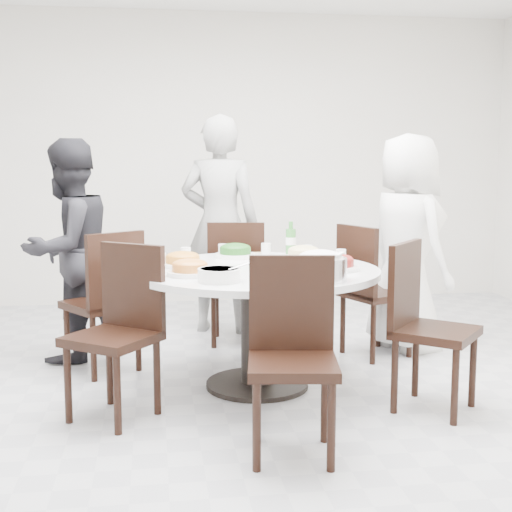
{
  "coord_description": "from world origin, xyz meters",
  "views": [
    {
      "loc": [
        -0.54,
        -3.99,
        1.43
      ],
      "look_at": [
        0.08,
        0.32,
        0.82
      ],
      "focal_mm": 50.0,
      "sensor_mm": 36.0,
      "label": 1
    }
  ],
  "objects": [
    {
      "name": "dining_table",
      "position": [
        0.08,
        0.27,
        0.38
      ],
      "size": [
        1.5,
        1.5,
        0.75
      ],
      "primitive_type": "cylinder",
      "color": "white",
      "rests_on": "floor"
    },
    {
      "name": "chair_nw",
      "position": [
        -0.9,
        0.76,
        0.47
      ],
      "size": [
        0.59,
        0.59,
        0.95
      ],
      "primitive_type": "cube",
      "rotation": [
        0.0,
        0.0,
        3.75
      ],
      "color": "black",
      "rests_on": "floor"
    },
    {
      "name": "floor",
      "position": [
        0.0,
        0.0,
        0.0
      ],
      "size": [
        6.0,
        6.0,
        0.01
      ],
      "primitive_type": "cube",
      "color": "#B1B1B6",
      "rests_on": "ground"
    },
    {
      "name": "chair_n",
      "position": [
        0.08,
        1.36,
        0.47
      ],
      "size": [
        0.48,
        0.48,
        0.95
      ],
      "primitive_type": "cube",
      "rotation": [
        0.0,
        0.0,
        2.99
      ],
      "color": "black",
      "rests_on": "floor"
    },
    {
      "name": "dish_greens",
      "position": [
        0.0,
        0.77,
        0.79
      ],
      "size": [
        0.27,
        0.27,
        0.07
      ],
      "primitive_type": "cylinder",
      "color": "white",
      "rests_on": "dining_table"
    },
    {
      "name": "chair_ne",
      "position": [
        1.03,
        0.86,
        0.47
      ],
      "size": [
        0.55,
        0.55,
        0.95
      ],
      "primitive_type": "cube",
      "rotation": [
        0.0,
        0.0,
        1.97
      ],
      "color": "black",
      "rests_on": "floor"
    },
    {
      "name": "soup_bowl",
      "position": [
        -0.19,
        -0.16,
        0.79
      ],
      "size": [
        0.24,
        0.24,
        0.07
      ],
      "primitive_type": "cylinder",
      "color": "white",
      "rests_on": "dining_table"
    },
    {
      "name": "wall_back",
      "position": [
        0.0,
        3.0,
        1.4
      ],
      "size": [
        6.0,
        0.01,
        2.8
      ],
      "primitive_type": "cube",
      "color": "silver",
      "rests_on": "ground"
    },
    {
      "name": "chair_sw",
      "position": [
        -0.78,
        -0.16,
        0.47
      ],
      "size": [
        0.59,
        0.59,
        0.95
      ],
      "primitive_type": "cube",
      "rotation": [
        0.0,
        0.0,
        5.64
      ],
      "color": "black",
      "rests_on": "floor"
    },
    {
      "name": "diner_middle",
      "position": [
        -0.01,
        1.74,
        0.88
      ],
      "size": [
        0.74,
        0.59,
        1.76
      ],
      "primitive_type": "imported",
      "rotation": [
        0.0,
        0.0,
        2.84
      ],
      "color": "black",
      "rests_on": "floor"
    },
    {
      "name": "beverage_bottle",
      "position": [
        0.39,
        0.78,
        0.87
      ],
      "size": [
        0.07,
        0.07,
        0.24
      ],
      "primitive_type": "cylinder",
      "color": "#317B31",
      "rests_on": "dining_table"
    },
    {
      "name": "diner_left",
      "position": [
        -1.14,
        1.08,
        0.78
      ],
      "size": [
        0.93,
        0.96,
        1.55
      ],
      "primitive_type": "imported",
      "rotation": [
        0.0,
        0.0,
        4.03
      ],
      "color": "black",
      "rests_on": "floor"
    },
    {
      "name": "dish_tofu",
      "position": [
        -0.34,
        0.07,
        0.78
      ],
      "size": [
        0.27,
        0.27,
        0.07
      ],
      "primitive_type": "cylinder",
      "color": "white",
      "rests_on": "dining_table"
    },
    {
      "name": "chair_s",
      "position": [
        0.1,
        -0.79,
        0.47
      ],
      "size": [
        0.48,
        0.48,
        0.95
      ],
      "primitive_type": "cube",
      "rotation": [
        0.0,
        0.0,
        6.13
      ],
      "color": "black",
      "rests_on": "floor"
    },
    {
      "name": "dish_redbrown",
      "position": [
        0.53,
        0.14,
        0.79
      ],
      "size": [
        0.31,
        0.31,
        0.08
      ],
      "primitive_type": "cylinder",
      "color": "white",
      "rests_on": "dining_table"
    },
    {
      "name": "chopsticks",
      "position": [
        0.11,
        0.91,
        0.76
      ],
      "size": [
        0.24,
        0.04,
        0.01
      ],
      "primitive_type": null,
      "color": "tan",
      "rests_on": "dining_table"
    },
    {
      "name": "dish_pale",
      "position": [
        0.44,
        0.59,
        0.79
      ],
      "size": [
        0.27,
        0.27,
        0.07
      ],
      "primitive_type": "cylinder",
      "color": "white",
      "rests_on": "dining_table"
    },
    {
      "name": "dish_orange",
      "position": [
        -0.37,
        0.4,
        0.79
      ],
      "size": [
        0.27,
        0.27,
        0.07
      ],
      "primitive_type": "cylinder",
      "color": "white",
      "rests_on": "dining_table"
    },
    {
      "name": "diner_right",
      "position": [
        1.3,
        0.99,
        0.8
      ],
      "size": [
        0.73,
        0.9,
        1.6
      ],
      "primitive_type": "imported",
      "rotation": [
        0.0,
        0.0,
        1.9
      ],
      "color": "white",
      "rests_on": "floor"
    },
    {
      "name": "chair_se",
      "position": [
        1.01,
        -0.28,
        0.47
      ],
      "size": [
        0.59,
        0.59,
        0.95
      ],
      "primitive_type": "cube",
      "rotation": [
        0.0,
        0.0,
        7.15
      ],
      "color": "black",
      "rests_on": "floor"
    },
    {
      "name": "rice_bowl",
      "position": [
        0.37,
        -0.2,
        0.81
      ],
      "size": [
        0.29,
        0.29,
        0.13
      ],
      "primitive_type": "cylinder",
      "color": "silver",
      "rests_on": "dining_table"
    },
    {
      "name": "tea_cups",
      "position": [
        0.11,
        0.9,
        0.79
      ],
      "size": [
        0.07,
        0.07,
        0.08
      ],
      "primitive_type": "cylinder",
      "color": "white",
      "rests_on": "dining_table"
    }
  ]
}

